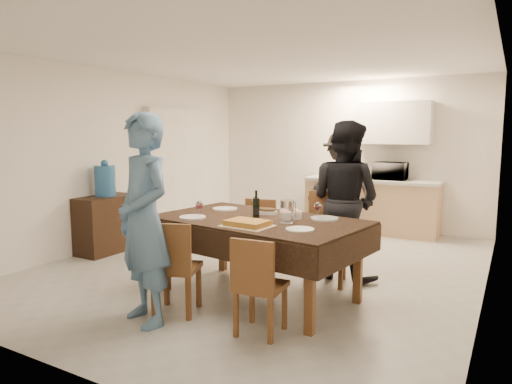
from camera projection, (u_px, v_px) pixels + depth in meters
floor at (265, 265)px, 5.83m from camera, size 5.00×6.00×0.02m
ceiling at (266, 56)px, 5.50m from camera, size 5.00×6.00×0.02m
wall_back at (345, 154)px, 8.25m from camera, size 5.00×0.02×2.60m
wall_front at (54, 189)px, 3.08m from camera, size 5.00×0.02×2.60m
wall_left at (120, 158)px, 6.89m from camera, size 0.02×6.00×2.60m
wall_right at (491, 172)px, 4.44m from camera, size 0.02×6.00×2.60m
stub_partition at (176, 170)px, 7.92m from camera, size 0.15×1.40×2.10m
kitchen_base_cabinet at (371, 207)px, 7.79m from camera, size 2.20×0.60×0.86m
kitchen_worktop at (372, 180)px, 7.73m from camera, size 2.24×0.64×0.05m
upper_cabinet at (394, 123)px, 7.58m from camera, size 1.20×0.34×0.70m
dining_table at (258, 222)px, 4.63m from camera, size 2.24×1.50×0.82m
chair_near_left at (170, 258)px, 4.16m from camera, size 0.52×0.53×0.48m
chair_near_right at (256, 277)px, 3.72m from camera, size 0.41×0.41×0.45m
chair_far_left at (253, 230)px, 5.45m from camera, size 0.46×0.47×0.47m
chair_far_right at (323, 230)px, 4.99m from camera, size 0.56×0.57×0.55m
console at (107, 224)px, 6.46m from camera, size 0.43×0.87×0.80m
water_jug at (105, 181)px, 6.38m from camera, size 0.29×0.29×0.43m
wine_bottle at (256, 204)px, 4.67m from camera, size 0.07×0.07×0.28m
water_pitcher at (287, 212)px, 4.39m from camera, size 0.14×0.14×0.22m
savoury_tart at (247, 223)px, 4.24m from camera, size 0.47×0.36×0.06m
salad_bowl at (292, 215)px, 4.62m from camera, size 0.20×0.20×0.08m
mushroom_dish at (267, 212)px, 4.89m from camera, size 0.22×0.22×0.04m
wine_glass_a at (199, 209)px, 4.67m from camera, size 0.08×0.08×0.17m
wine_glass_b at (318, 211)px, 4.56m from camera, size 0.08×0.08×0.18m
wine_glass_c at (256, 204)px, 4.97m from camera, size 0.08×0.08×0.18m
plate_near_left at (193, 217)px, 4.66m from camera, size 0.27×0.27×0.02m
plate_near_right at (300, 229)px, 4.07m from camera, size 0.26×0.26×0.01m
plate_far_left at (225, 209)px, 5.17m from camera, size 0.28×0.28×0.02m
plate_far_right at (325, 218)px, 4.58m from camera, size 0.28×0.28×0.02m
microwave at (390, 171)px, 7.56m from camera, size 0.53×0.36×0.29m
person_near at (144, 220)px, 3.97m from camera, size 0.79×0.65×1.86m
person_far at (344, 200)px, 5.24m from camera, size 1.03×0.88×1.82m
person_kitchen at (340, 184)px, 7.54m from camera, size 1.10×0.63×1.70m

